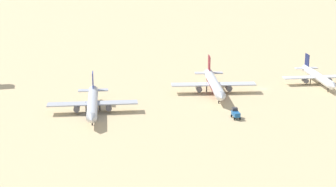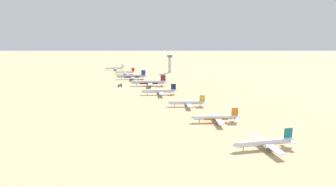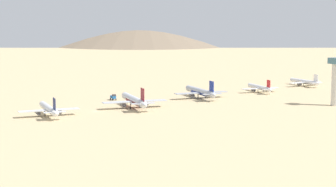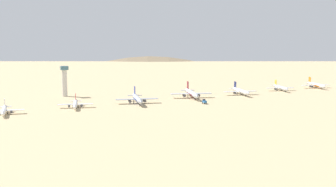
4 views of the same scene
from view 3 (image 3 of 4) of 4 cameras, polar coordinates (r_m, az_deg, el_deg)
The scene contains 9 objects.
ground_plane at distance 352.60m, azimuth -6.64°, elevation -1.67°, with size 2319.27×2319.27×0.00m, color tan.
parked_jet_0 at distance 484.49m, azimuth 12.49°, elevation 1.08°, with size 35.14×28.55×10.13m.
parked_jet_1 at distance 440.34m, azimuth 8.46°, elevation 0.55°, with size 34.43×28.20×9.98m.
parked_jet_2 at distance 405.50m, azimuth 3.01°, elevation 0.17°, with size 45.01×36.79×13.01m.
parked_jet_3 at distance 363.86m, azimuth -3.16°, elevation -0.62°, with size 47.23×38.74×13.72m.
parked_jet_4 at distance 340.81m, azimuth -10.96°, elevation -1.39°, with size 40.79×33.33×11.79m.
service_truck at distance 397.84m, azimuth -5.08°, elevation -0.31°, with size 5.39×3.12×3.90m.
control_tower at distance 384.39m, azimuth 15.22°, elevation 1.30°, with size 7.20×7.20×28.97m.
desert_hill_3 at distance 1116.08m, azimuth -2.40°, elevation 6.54°, with size 348.40×348.40×76.97m, color #7A6854.
Camera 3 is at (-317.30, 143.49, 55.32)m, focal length 65.98 mm.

